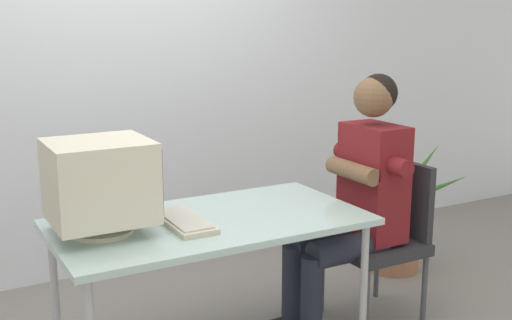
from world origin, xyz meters
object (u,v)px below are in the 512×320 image
at_px(desk, 210,229).
at_px(person_seated, 357,194).
at_px(crt_monitor, 101,182).
at_px(potted_plant, 394,219).
at_px(office_chair, 384,232).
at_px(keyboard, 183,221).

xyz_separation_m(desk, person_seated, (0.84, -0.00, 0.05)).
height_order(crt_monitor, potted_plant, crt_monitor).
xyz_separation_m(desk, crt_monitor, (-0.48, 0.04, 0.27)).
height_order(office_chair, person_seated, person_seated).
relative_size(keyboard, office_chair, 0.49).
xyz_separation_m(keyboard, potted_plant, (1.66, 0.49, -0.39)).
relative_size(desk, keyboard, 3.39).
bearing_deg(crt_monitor, office_chair, -1.70).
distance_m(crt_monitor, person_seated, 1.34).
relative_size(office_chair, person_seated, 0.64).
relative_size(desk, potted_plant, 1.68).
bearing_deg(keyboard, person_seated, 0.57).
bearing_deg(crt_monitor, keyboard, -8.97).
distance_m(office_chair, person_seated, 0.31).
height_order(desk, person_seated, person_seated).
relative_size(desk, crt_monitor, 3.31).
bearing_deg(crt_monitor, potted_plant, 12.19).
height_order(crt_monitor, person_seated, person_seated).
distance_m(person_seated, potted_plant, 0.92).
bearing_deg(person_seated, desk, 179.93).
height_order(office_chair, potted_plant, office_chair).
bearing_deg(keyboard, desk, 4.52).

